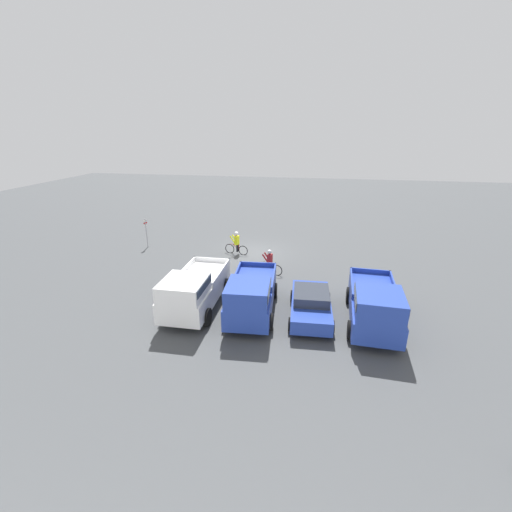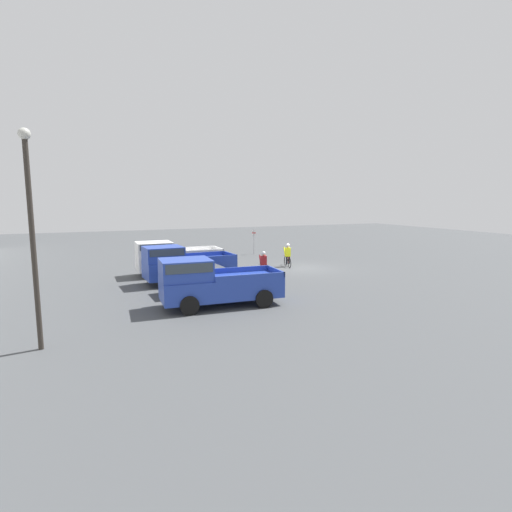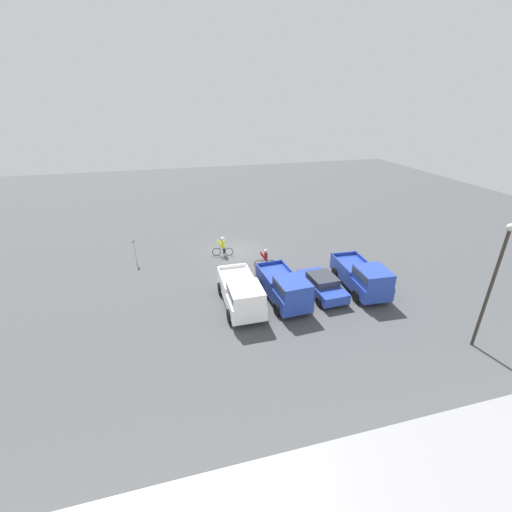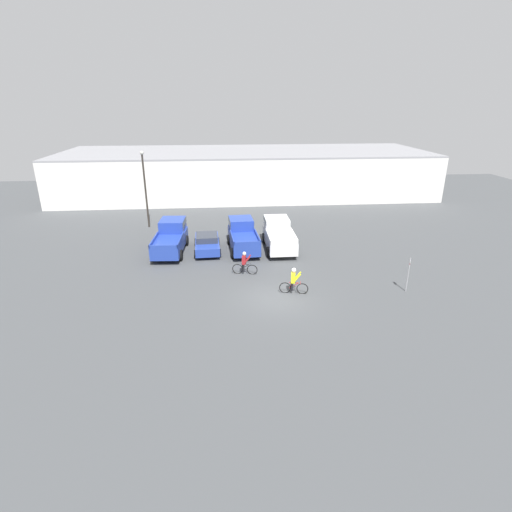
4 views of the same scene
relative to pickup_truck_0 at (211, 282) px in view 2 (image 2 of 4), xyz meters
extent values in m
plane|color=#424447|center=(7.04, -8.81, -1.13)|extent=(80.00, 80.00, 0.00)
cube|color=#233D9E|center=(-0.03, -0.50, -0.31)|extent=(2.32, 5.45, 0.92)
cube|color=#233D9E|center=(0.06, 1.10, 0.61)|extent=(1.98, 2.24, 0.91)
cube|color=#333D47|center=(0.06, 1.10, 0.81)|extent=(2.03, 2.07, 0.40)
cube|color=#233D9E|center=(-1.06, -1.52, 0.28)|extent=(0.25, 3.21, 0.25)
cube|color=#233D9E|center=(0.89, -1.63, 0.28)|extent=(0.25, 3.21, 0.25)
cube|color=#233D9E|center=(-0.17, -3.13, 0.28)|extent=(2.03, 0.19, 0.25)
cylinder|color=black|center=(-0.95, 1.21, -0.73)|extent=(0.26, 0.82, 0.81)
cylinder|color=black|center=(1.08, 1.10, -0.73)|extent=(0.26, 0.82, 0.81)
cylinder|color=black|center=(-1.13, -2.10, -0.73)|extent=(0.26, 0.82, 0.81)
cylinder|color=black|center=(0.90, -2.21, -0.73)|extent=(0.26, 0.82, 0.81)
cube|color=#233D9E|center=(2.77, -0.43, -0.55)|extent=(1.98, 4.28, 0.63)
cube|color=#2D333D|center=(2.77, -0.43, -0.01)|extent=(1.70, 1.96, 0.45)
cylinder|color=black|center=(1.82, 0.88, -0.82)|extent=(0.21, 0.63, 0.63)
cylinder|color=black|center=(3.61, 0.96, -0.82)|extent=(0.21, 0.63, 0.63)
cylinder|color=black|center=(1.94, -1.81, -0.82)|extent=(0.21, 0.63, 0.63)
cylinder|color=black|center=(3.73, -1.73, -0.82)|extent=(0.21, 0.63, 0.63)
cube|color=#233D9E|center=(5.57, -0.46, -0.30)|extent=(2.31, 5.23, 0.96)
cube|color=#233D9E|center=(5.48, 1.07, 0.61)|extent=(1.95, 2.16, 0.84)
cube|color=#333D47|center=(5.48, 1.07, 0.79)|extent=(2.00, 2.00, 0.37)
cube|color=#233D9E|center=(4.68, -1.54, 0.31)|extent=(0.27, 3.07, 0.25)
cube|color=#233D9E|center=(6.59, -1.42, 0.31)|extent=(0.27, 3.07, 0.25)
cube|color=#233D9E|center=(5.73, -2.98, 0.31)|extent=(1.99, 0.20, 0.25)
cylinder|color=black|center=(4.48, 1.06, -0.74)|extent=(0.27, 0.80, 0.79)
cylinder|color=black|center=(6.47, 1.18, -0.74)|extent=(0.27, 0.80, 0.79)
cylinder|color=black|center=(4.68, -2.11, -0.74)|extent=(0.27, 0.80, 0.79)
cylinder|color=black|center=(6.66, -1.98, -0.74)|extent=(0.27, 0.80, 0.79)
cube|color=white|center=(8.37, -0.49, -0.27)|extent=(2.07, 5.31, 0.98)
cube|color=white|center=(8.37, 1.10, 0.61)|extent=(1.89, 2.12, 0.78)
cube|color=#333D47|center=(8.37, 1.10, 0.78)|extent=(1.96, 1.96, 0.34)
cube|color=white|center=(7.39, -1.55, 0.34)|extent=(0.09, 3.18, 0.25)
cube|color=white|center=(9.36, -1.54, 0.34)|extent=(0.09, 3.18, 0.25)
cube|color=white|center=(8.38, -3.10, 0.34)|extent=(2.05, 0.08, 0.25)
cylinder|color=black|center=(7.34, 1.16, -0.72)|extent=(0.22, 0.83, 0.83)
cylinder|color=black|center=(9.40, 1.16, -0.72)|extent=(0.22, 0.83, 0.83)
cylinder|color=black|center=(7.35, -2.13, -0.72)|extent=(0.22, 0.83, 0.83)
cylinder|color=black|center=(9.40, -2.13, -0.72)|extent=(0.22, 0.83, 0.83)
torus|color=black|center=(8.69, -8.31, -0.80)|extent=(0.70, 0.20, 0.71)
torus|color=black|center=(7.67, -8.09, -0.80)|extent=(0.70, 0.20, 0.71)
cylinder|color=maroon|center=(8.18, -8.20, -0.63)|extent=(0.54, 0.15, 0.38)
cylinder|color=maroon|center=(8.18, -8.20, -0.43)|extent=(0.57, 0.16, 0.04)
cylinder|color=maroon|center=(8.00, -8.16, -0.63)|extent=(0.04, 0.04, 0.35)
cylinder|color=maroon|center=(8.56, -8.28, -0.41)|extent=(0.12, 0.45, 0.02)
cylinder|color=black|center=(8.10, -8.09, -0.67)|extent=(0.14, 0.14, 0.53)
cylinder|color=black|center=(8.06, -8.26, -0.67)|extent=(0.14, 0.14, 0.53)
cube|color=yellow|center=(8.13, -8.19, -0.10)|extent=(0.31, 0.40, 0.62)
cylinder|color=yellow|center=(8.37, -8.07, -0.10)|extent=(0.52, 0.20, 0.67)
cylinder|color=yellow|center=(8.30, -8.40, -0.10)|extent=(0.52, 0.20, 0.67)
sphere|color=tan|center=(8.15, -8.19, 0.33)|extent=(0.24, 0.24, 0.24)
sphere|color=silver|center=(8.15, -8.19, 0.39)|extent=(0.26, 0.26, 0.26)
torus|color=black|center=(5.90, -5.15, -0.80)|extent=(0.71, 0.20, 0.71)
torus|color=black|center=(4.92, -4.94, -0.80)|extent=(0.71, 0.20, 0.71)
cylinder|color=black|center=(5.41, -5.05, -0.63)|extent=(0.52, 0.15, 0.38)
cylinder|color=black|center=(5.41, -5.05, -0.43)|extent=(0.55, 0.15, 0.04)
cylinder|color=black|center=(5.24, -5.01, -0.63)|extent=(0.04, 0.04, 0.35)
cylinder|color=black|center=(5.77, -5.13, -0.40)|extent=(0.12, 0.45, 0.02)
cylinder|color=black|center=(5.33, -4.94, -0.67)|extent=(0.14, 0.14, 0.53)
cylinder|color=black|center=(5.29, -5.11, -0.67)|extent=(0.14, 0.14, 0.53)
cube|color=maroon|center=(5.36, -5.03, -0.12)|extent=(0.31, 0.40, 0.58)
cylinder|color=maroon|center=(5.59, -4.91, -0.12)|extent=(0.51, 0.19, 0.63)
cylinder|color=maroon|center=(5.52, -5.24, -0.12)|extent=(0.51, 0.19, 0.63)
sphere|color=tan|center=(5.38, -5.04, 0.28)|extent=(0.22, 0.22, 0.22)
sphere|color=silver|center=(5.38, -5.04, 0.34)|extent=(0.24, 0.24, 0.24)
cylinder|color=#9E9EA3|center=(15.09, -8.53, -0.04)|extent=(0.06, 0.06, 2.18)
cube|color=white|center=(15.09, -8.53, 0.73)|extent=(0.14, 0.28, 0.45)
cube|color=red|center=(15.09, -8.53, 0.73)|extent=(0.14, 0.28, 0.10)
cylinder|color=#2D2823|center=(-2.80, 6.51, 2.15)|extent=(0.16, 0.16, 6.56)
sphere|color=#B2B2A8|center=(-2.80, 6.51, 5.56)|extent=(0.36, 0.36, 0.36)
camera|label=1|loc=(2.82, 14.02, 7.27)|focal=24.00mm
camera|label=2|loc=(-16.77, 5.04, 3.63)|focal=28.00mm
camera|label=3|loc=(12.16, 17.70, 10.93)|focal=24.00mm
camera|label=4|loc=(4.04, -29.69, 9.76)|focal=28.00mm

